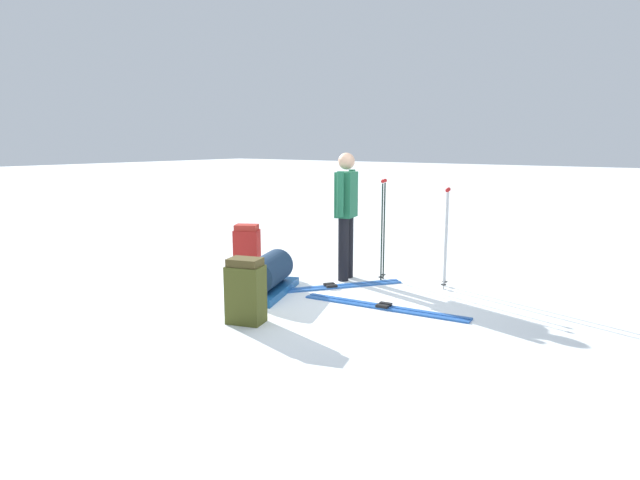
# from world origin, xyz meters

# --- Properties ---
(ground_plane) EXTENTS (80.00, 80.00, 0.00)m
(ground_plane) POSITION_xyz_m (0.00, 0.00, 0.00)
(ground_plane) COLOR white
(skier_standing) EXTENTS (0.55, 0.30, 1.70)m
(skier_standing) POSITION_xyz_m (-0.94, -0.25, 0.95)
(skier_standing) COLOR black
(skier_standing) RESTS_ON ground_plane
(ski_pair_near) EXTENTS (0.39, 1.96, 0.05)m
(ski_pair_near) POSITION_xyz_m (-0.07, 0.84, 0.01)
(ski_pair_near) COLOR #2458AD
(ski_pair_near) RESTS_ON ground_plane
(ski_pair_far) EXTENTS (1.67, 1.27, 0.05)m
(ski_pair_far) POSITION_xyz_m (-0.43, -0.15, 0.01)
(ski_pair_far) COLOR #295EAE
(ski_pair_far) RESTS_ON ground_plane
(backpack_large_dark) EXTENTS (0.35, 0.42, 0.68)m
(backpack_large_dark) POSITION_xyz_m (1.20, -0.07, 0.33)
(backpack_large_dark) COLOR #43471A
(backpack_large_dark) RESTS_ON ground_plane
(backpack_bright) EXTENTS (0.39, 0.43, 0.67)m
(backpack_bright) POSITION_xyz_m (-0.54, -1.69, 0.33)
(backpack_bright) COLOR maroon
(backpack_bright) RESTS_ON ground_plane
(ski_poles_planted_near) EXTENTS (0.22, 0.11, 1.28)m
(ski_poles_planted_near) POSITION_xyz_m (-1.29, 1.03, 0.71)
(ski_poles_planted_near) COLOR #B2B4B6
(ski_poles_planted_near) RESTS_ON ground_plane
(ski_poles_planted_far) EXTENTS (0.20, 0.11, 1.36)m
(ski_poles_planted_far) POSITION_xyz_m (-1.16, 0.19, 0.75)
(ski_poles_planted_far) COLOR black
(ski_poles_planted_far) RESTS_ON ground_plane
(gear_sled) EXTENTS (1.22, 0.83, 0.49)m
(gear_sled) POSITION_xyz_m (0.25, -0.60, 0.22)
(gear_sled) COLOR #175192
(gear_sled) RESTS_ON ground_plane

